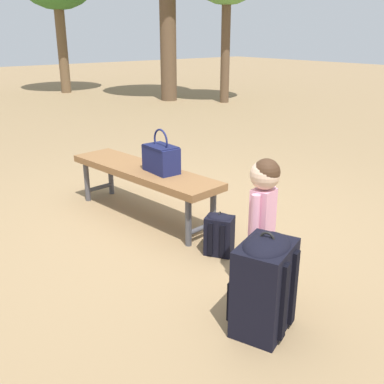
% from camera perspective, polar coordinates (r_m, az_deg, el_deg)
% --- Properties ---
extents(ground_plane, '(40.00, 40.00, 0.00)m').
position_cam_1_polar(ground_plane, '(3.80, -1.09, -4.60)').
color(ground_plane, '#8C704C').
rests_on(ground_plane, ground).
extents(park_bench, '(1.64, 0.58, 0.45)m').
position_cam_1_polar(park_bench, '(3.93, -6.21, 2.26)').
color(park_bench, brown).
rests_on(park_bench, ground).
extents(handbag, '(0.32, 0.19, 0.37)m').
position_cam_1_polar(handbag, '(3.76, -3.95, 4.41)').
color(handbag, '#191E4C').
rests_on(handbag, park_bench).
extents(child_standing, '(0.18, 0.23, 0.88)m').
position_cam_1_polar(child_standing, '(2.71, 9.06, -1.78)').
color(child_standing, '#CCCC8C').
rests_on(child_standing, ground).
extents(backpack_large, '(0.38, 0.42, 0.59)m').
position_cam_1_polar(backpack_large, '(2.49, 9.15, -11.20)').
color(backpack_large, black).
rests_on(backpack_large, ground).
extents(backpack_small, '(0.25, 0.23, 0.34)m').
position_cam_1_polar(backpack_small, '(3.32, 3.50, -5.20)').
color(backpack_small, black).
rests_on(backpack_small, ground).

